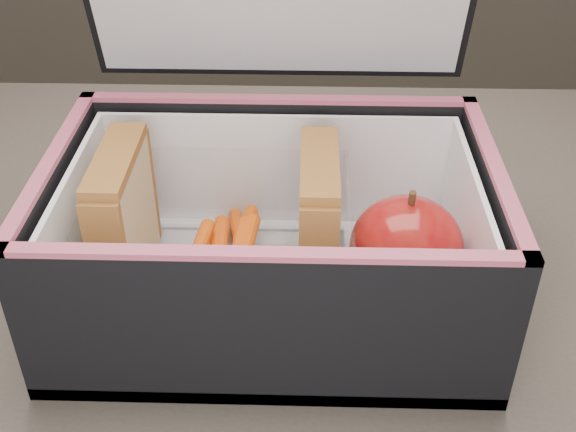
% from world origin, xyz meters
% --- Properties ---
extents(lunch_bag, '(0.28, 0.24, 0.28)m').
position_xyz_m(lunch_bag, '(-0.06, 0.05, 0.81)').
color(lunch_bag, black).
rests_on(lunch_bag, kitchen_table).
extents(plastic_tub, '(0.17, 0.12, 0.07)m').
position_xyz_m(plastic_tub, '(-0.09, 0.05, 0.80)').
color(plastic_tub, white).
rests_on(plastic_tub, lunch_bag).
extents(sandwich_left, '(0.02, 0.09, 0.10)m').
position_xyz_m(sandwich_left, '(-0.15, 0.05, 0.81)').
color(sandwich_left, tan).
rests_on(sandwich_left, plastic_tub).
extents(sandwich_right, '(0.02, 0.09, 0.10)m').
position_xyz_m(sandwich_right, '(-0.03, 0.05, 0.81)').
color(sandwich_right, tan).
rests_on(sandwich_right, plastic_tub).
extents(carrot_sticks, '(0.05, 0.13, 0.03)m').
position_xyz_m(carrot_sticks, '(-0.09, 0.05, 0.78)').
color(carrot_sticks, '#E84A00').
rests_on(carrot_sticks, plastic_tub).
extents(paper_napkin, '(0.09, 0.09, 0.01)m').
position_xyz_m(paper_napkin, '(0.03, 0.04, 0.77)').
color(paper_napkin, white).
rests_on(paper_napkin, lunch_bag).
extents(red_apple, '(0.08, 0.08, 0.08)m').
position_xyz_m(red_apple, '(0.03, 0.04, 0.81)').
color(red_apple, '#8E000B').
rests_on(red_apple, paper_napkin).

